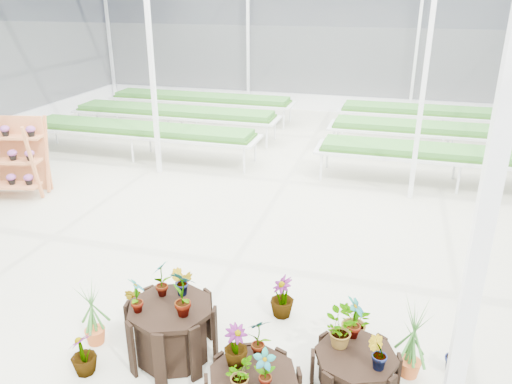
# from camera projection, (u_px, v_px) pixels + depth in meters

# --- Properties ---
(ground_plane) EXTENTS (24.00, 24.00, 0.00)m
(ground_plane) POSITION_uv_depth(u_px,v_px,m) (219.00, 269.00, 8.11)
(ground_plane) COLOR gray
(ground_plane) RESTS_ON ground
(greenhouse_shell) EXTENTS (18.00, 24.00, 4.50)m
(greenhouse_shell) POSITION_uv_depth(u_px,v_px,m) (215.00, 135.00, 7.27)
(greenhouse_shell) COLOR white
(greenhouse_shell) RESTS_ON ground
(steel_frame) EXTENTS (18.00, 24.00, 4.50)m
(steel_frame) POSITION_uv_depth(u_px,v_px,m) (215.00, 135.00, 7.27)
(steel_frame) COLOR silver
(steel_frame) RESTS_ON ground
(nursery_benches) EXTENTS (16.00, 7.00, 0.84)m
(nursery_benches) POSITION_uv_depth(u_px,v_px,m) (303.00, 132.00, 14.38)
(nursery_benches) COLOR silver
(nursery_benches) RESTS_ON ground
(plinth_tall) EXTENTS (1.23, 1.23, 0.73)m
(plinth_tall) POSITION_uv_depth(u_px,v_px,m) (172.00, 331.00, 6.05)
(plinth_tall) COLOR black
(plinth_tall) RESTS_ON ground
(plinth_low) EXTENTS (1.14, 1.14, 0.43)m
(plinth_low) POSITION_uv_depth(u_px,v_px,m) (355.00, 370.00, 5.65)
(plinth_low) COLOR black
(plinth_low) RESTS_ON ground
(shelf_rack) EXTENTS (1.75, 1.18, 1.70)m
(shelf_rack) POSITION_uv_depth(u_px,v_px,m) (6.00, 158.00, 10.75)
(shelf_rack) COLOR #BC6D3E
(shelf_rack) RESTS_ON ground
(nursery_plants) EXTENTS (4.75, 3.20, 1.34)m
(nursery_plants) POSITION_uv_depth(u_px,v_px,m) (252.00, 328.00, 5.91)
(nursery_plants) COLOR #336C29
(nursery_plants) RESTS_ON ground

